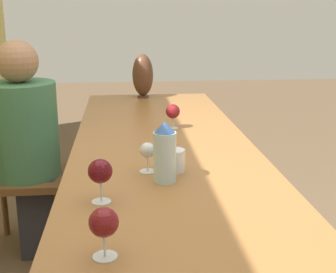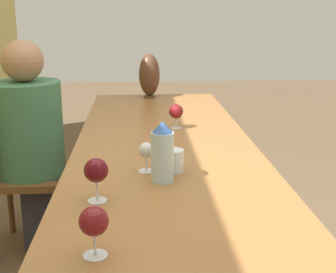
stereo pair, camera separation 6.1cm
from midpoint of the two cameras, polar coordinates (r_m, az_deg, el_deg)
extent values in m
cube|color=#936033|center=(1.89, -0.71, -4.11)|extent=(3.16, 0.83, 0.04)
cylinder|color=#936033|center=(3.45, 2.47, -1.55)|extent=(0.07, 0.07, 0.71)
cylinder|color=#936033|center=(3.42, -8.11, -1.84)|extent=(0.07, 0.07, 0.71)
cylinder|color=#ADCCD6|center=(1.69, -1.44, -2.53)|extent=(0.08, 0.08, 0.18)
cone|color=#33599E|center=(1.66, -1.47, 1.17)|extent=(0.08, 0.08, 0.04)
cylinder|color=silver|center=(1.81, -0.20, -2.96)|extent=(0.08, 0.08, 0.09)
cylinder|color=#4C2D1E|center=(3.30, -3.59, 4.87)|extent=(0.08, 0.08, 0.01)
ellipsoid|color=#4C2D1E|center=(3.27, -3.63, 7.50)|extent=(0.14, 0.14, 0.29)
cylinder|color=silver|center=(1.82, -3.46, -4.26)|extent=(0.06, 0.06, 0.00)
cylinder|color=silver|center=(1.81, -3.48, -3.34)|extent=(0.01, 0.01, 0.06)
sphere|color=silver|center=(1.79, -3.51, -1.68)|extent=(0.06, 0.06, 0.06)
cylinder|color=silver|center=(2.46, -0.12, 1.05)|extent=(0.06, 0.06, 0.00)
cylinder|color=silver|center=(2.45, -0.12, 1.71)|extent=(0.01, 0.01, 0.06)
sphere|color=maroon|center=(2.44, -0.13, 3.08)|extent=(0.08, 0.08, 0.08)
cylinder|color=silver|center=(1.57, -9.24, -7.84)|extent=(0.06, 0.06, 0.00)
cylinder|color=silver|center=(1.55, -9.29, -6.60)|extent=(0.01, 0.01, 0.07)
sphere|color=#510C14|center=(1.53, -9.41, -4.19)|extent=(0.08, 0.08, 0.08)
cylinder|color=silver|center=(1.25, -9.11, -14.25)|extent=(0.06, 0.06, 0.00)
cylinder|color=silver|center=(1.23, -9.17, -12.95)|extent=(0.01, 0.01, 0.06)
sphere|color=maroon|center=(1.20, -9.31, -10.29)|extent=(0.08, 0.08, 0.08)
cube|color=brown|center=(2.76, -17.41, -4.80)|extent=(0.44, 0.44, 0.04)
cylinder|color=brown|center=(2.65, -13.72, -10.87)|extent=(0.04, 0.04, 0.42)
cylinder|color=brown|center=(2.99, -12.74, -7.64)|extent=(0.04, 0.04, 0.42)
cylinder|color=brown|center=(3.06, -19.87, -7.65)|extent=(0.04, 0.04, 0.42)
cube|color=#2D2D38|center=(2.83, -15.73, -8.79)|extent=(0.29, 0.21, 0.46)
cylinder|color=#3D704C|center=(2.68, -17.89, 0.81)|extent=(0.38, 0.38, 0.52)
sphere|color=#9E7051|center=(2.62, -18.57, 8.68)|extent=(0.22, 0.22, 0.22)
camera|label=1|loc=(0.03, -90.91, -0.25)|focal=50.00mm
camera|label=2|loc=(0.03, 89.09, 0.25)|focal=50.00mm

